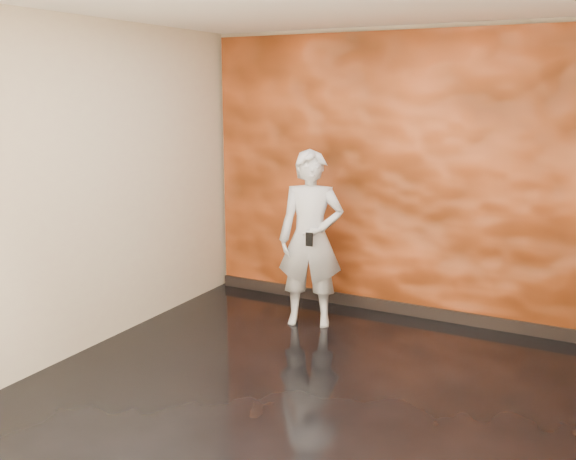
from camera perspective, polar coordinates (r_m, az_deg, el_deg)
The scene contains 5 objects.
room at distance 4.57m, azimuth 1.42°, elevation 2.17°, with size 4.02×4.02×2.81m.
feature_wall at distance 6.37m, azimuth 9.30°, elevation 4.72°, with size 3.90×0.06×2.75m, color #DE5B25.
baseboard at distance 6.64m, azimuth 8.79°, elevation -6.69°, with size 3.90×0.04×0.12m, color black.
man at distance 6.03m, azimuth 2.04°, elevation -0.80°, with size 0.61×0.40×1.67m, color #8E939C.
phone at distance 5.77m, azimuth 1.90°, elevation -0.84°, with size 0.07×0.01×0.13m, color black.
Camera 1 is at (2.00, -4.04, 2.20)m, focal length 40.00 mm.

